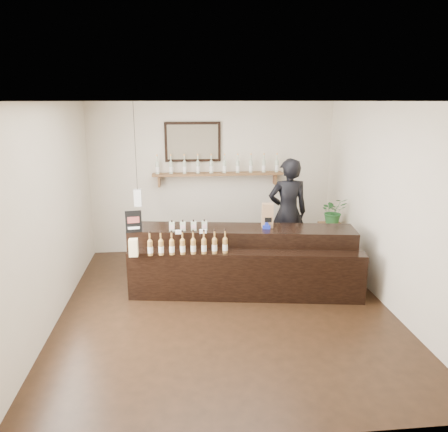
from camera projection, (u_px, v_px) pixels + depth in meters
name	position (u px, v px, depth m)	size (l,w,h in m)	color
ground	(226.00, 307.00, 6.13)	(5.00, 5.00, 0.00)	black
room_shell	(226.00, 188.00, 5.69)	(5.00, 5.00, 5.00)	beige
back_wall_decor	(204.00, 160.00, 7.95)	(2.66, 0.96, 1.69)	brown
counter	(242.00, 262.00, 6.60)	(3.44, 1.38, 1.11)	black
promo_sign	(134.00, 222.00, 6.31)	(0.23, 0.05, 0.33)	black
paper_bag	(267.00, 215.00, 6.57)	(0.18, 0.14, 0.37)	olive
tape_dispenser	(267.00, 226.00, 6.52)	(0.12, 0.07, 0.10)	#1727A6
side_cabinet	(331.00, 245.00, 7.60)	(0.38, 0.51, 0.74)	brown
potted_plant	(333.00, 211.00, 7.45)	(0.43, 0.38, 0.48)	#27622A
shopkeeper	(288.00, 206.00, 7.47)	(0.78, 0.51, 2.13)	black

